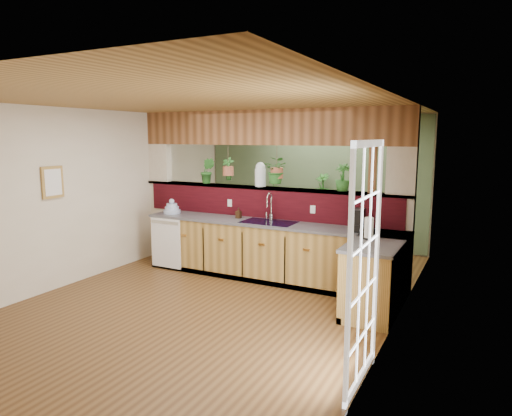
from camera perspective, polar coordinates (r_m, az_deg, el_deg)
The scene contains 28 objects.
ground at distance 6.45m, azimuth -4.29°, elevation -10.91°, with size 4.60×7.00×0.01m, color #533619.
ceiling at distance 6.08m, azimuth -4.59°, elevation 12.81°, with size 4.60×7.00×0.01m, color brown.
wall_back at distance 9.27m, azimuth 7.02°, elevation 3.40°, with size 4.60×0.02×2.60m, color beige.
wall_left at distance 7.59m, azimuth -19.39°, elevation 1.72°, with size 0.02×7.00×2.60m, color beige.
wall_right at distance 5.31m, azimuth 17.21°, elevation -1.10°, with size 0.02×7.00×2.60m, color beige.
pass_through_partition at distance 7.30m, azimuth 1.33°, elevation 1.10°, with size 4.60×0.21×2.60m.
pass_through_ledge at distance 7.29m, azimuth 1.14°, elevation 2.51°, with size 4.60×0.21×0.04m, color brown.
header_beam at distance 7.25m, azimuth 1.16°, elevation 10.04°, with size 4.60×0.15×0.55m, color brown.
sage_backwall at distance 9.25m, azimuth 6.97°, elevation 3.39°, with size 4.55×0.02×2.55m, color #506746.
countertop at distance 6.70m, azimuth 5.76°, elevation -6.14°, with size 4.14×1.52×0.90m.
dishwasher at distance 7.66m, azimuth -11.21°, elevation -4.28°, with size 0.58×0.03×0.82m.
navy_sink at distance 6.94m, azimuth 1.61°, elevation -2.41°, with size 0.82×0.50×0.18m.
french_door at distance 4.13m, azimuth 13.39°, elevation -7.33°, with size 0.06×1.02×2.16m, color white.
framed_print at distance 7.02m, azimuth -24.08°, elevation 2.96°, with size 0.04×0.35×0.45m.
faucet at distance 7.05m, azimuth 1.75°, elevation 0.34°, with size 0.19×0.19×0.43m.
dish_stack at distance 7.82m, azimuth -10.47°, elevation -0.10°, with size 0.29×0.29×0.25m.
soap_dispenser at distance 7.24m, azimuth -2.20°, elevation -0.62°, with size 0.08×0.08×0.17m, color #3A2715.
coffee_maker at distance 6.41m, azimuth 12.52°, elevation -1.58°, with size 0.16×0.28×0.31m.
paper_towel at distance 5.95m, azimuth 13.92°, elevation -2.51°, with size 0.14×0.14×0.30m.
glass_jar at distance 7.31m, azimuth 0.55°, elevation 4.22°, with size 0.18×0.18×0.39m.
ledge_plant_left at distance 7.81m, azimuth -6.07°, elevation 4.64°, with size 0.24×0.19×0.43m, color #255E20.
ledge_plant_right at distance 6.81m, azimuth 10.78°, elevation 3.77°, with size 0.23×0.23×0.40m, color #255E20.
hanging_plant_a at distance 7.58m, azimuth -3.51°, elevation 5.84°, with size 0.21×0.18×0.51m.
hanging_plant_b at distance 7.17m, azimuth 2.63°, elevation 6.18°, with size 0.39×0.34×0.54m.
shelving_console at distance 9.19m, azimuth 5.79°, elevation -1.67°, with size 1.41×0.37×0.94m, color black.
shelf_plant_a at distance 9.34m, azimuth 2.18°, elevation 2.69°, with size 0.21×0.14×0.40m, color #255E20.
shelf_plant_b at distance 8.94m, azimuth 8.27°, elevation 2.67°, with size 0.28×0.28×0.51m, color #255E20.
floor_plant at distance 8.21m, azimuth 12.06°, elevation -3.80°, with size 0.73×0.63×0.81m, color #255E20.
Camera 1 is at (3.19, -5.16, 2.19)m, focal length 32.00 mm.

